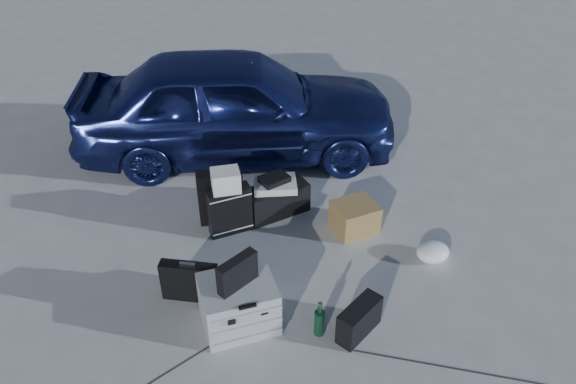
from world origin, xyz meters
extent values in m
plane|color=#AEADA9|center=(0.00, 0.00, 0.00)|extent=(60.00, 60.00, 0.00)
imported|color=navy|center=(0.38, 2.52, 0.63)|extent=(4.01, 2.60, 1.27)
cube|color=#9A9D9F|center=(-0.49, -0.12, 0.22)|extent=(0.63, 0.53, 0.43)
cube|color=black|center=(-0.48, -0.13, 0.56)|extent=(0.36, 0.23, 0.27)
cube|color=black|center=(-0.79, 0.30, 0.19)|extent=(0.48, 0.35, 0.39)
cube|color=black|center=(-0.22, 1.26, 0.29)|extent=(0.48, 0.26, 0.59)
cube|color=black|center=(-0.19, 1.06, 0.26)|extent=(0.43, 0.16, 0.51)
cube|color=silver|center=(-0.21, 1.06, 0.62)|extent=(0.30, 0.25, 0.21)
cube|color=black|center=(0.35, 1.17, 0.16)|extent=(0.68, 0.36, 0.33)
cube|color=silver|center=(0.33, 1.17, 0.36)|extent=(0.51, 0.44, 0.08)
cube|color=black|center=(0.32, 1.17, 0.43)|extent=(0.32, 0.26, 0.06)
cube|color=olive|center=(0.97, 0.61, 0.15)|extent=(0.42, 0.37, 0.31)
ellipsoid|color=white|center=(1.44, -0.07, 0.09)|extent=(0.33, 0.28, 0.18)
cube|color=black|center=(0.37, -0.59, 0.15)|extent=(0.45, 0.33, 0.30)
cylinder|color=black|center=(0.07, -0.48, 0.17)|extent=(0.09, 0.09, 0.34)
camera|label=1|loc=(-1.33, -3.23, 3.60)|focal=35.00mm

